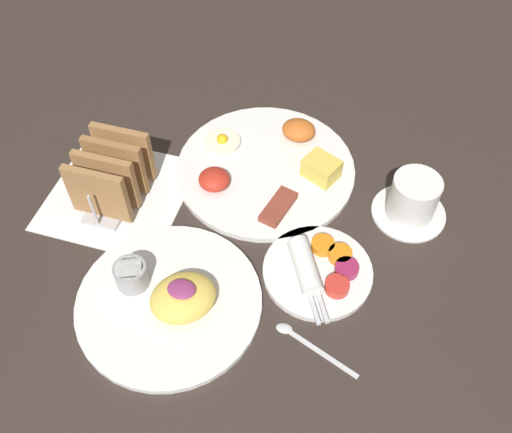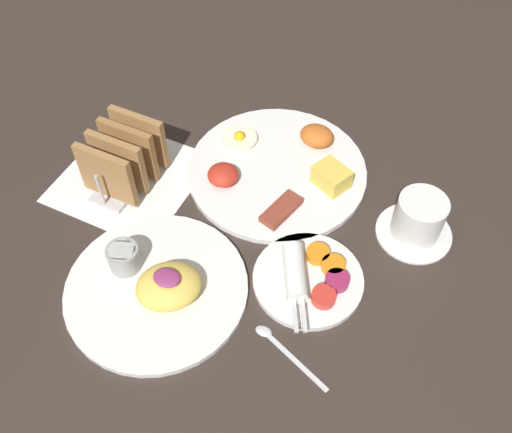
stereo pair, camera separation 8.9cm
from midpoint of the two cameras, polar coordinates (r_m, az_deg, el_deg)
The scene contains 8 objects.
ground_plane at distance 0.89m, azimuth -5.75°, elevation -3.16°, with size 3.00×3.00×0.00m, color #332823.
napkin_flat at distance 0.99m, azimuth -16.17°, elevation 2.00°, with size 0.22×0.22×0.00m.
plate_breakfast at distance 0.98m, azimuth -1.39°, elevation 4.90°, with size 0.31×0.31×0.05m.
plate_condiments at distance 0.85m, azimuth 3.27°, elevation -5.52°, with size 0.16×0.18×0.04m.
plate_foreground at distance 0.84m, azimuth -11.70°, elevation -8.22°, with size 0.27×0.27×0.06m.
toast_rack at distance 0.95m, azimuth -16.84°, elevation 3.93°, with size 0.10×0.15×0.10m.
coffee_cup at distance 0.92m, azimuth 12.80°, elevation 1.50°, with size 0.12×0.12×0.08m.
teaspoon at distance 0.80m, azimuth 1.58°, elevation -12.50°, with size 0.13×0.05×0.01m.
Camera 1 is at (0.19, -0.48, 0.73)m, focal length 40.00 mm.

